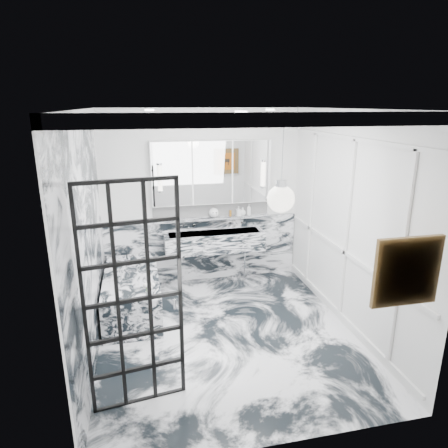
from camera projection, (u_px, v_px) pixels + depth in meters
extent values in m
plane|color=white|center=(227.00, 334.00, 5.16)|extent=(3.60, 3.60, 0.00)
plane|color=white|center=(227.00, 109.00, 4.35)|extent=(3.60, 3.60, 0.00)
plane|color=white|center=(202.00, 198.00, 6.44)|extent=(3.60, 0.00, 3.60)
plane|color=white|center=(278.00, 301.00, 3.07)|extent=(3.60, 0.00, 3.60)
plane|color=white|center=(86.00, 241.00, 4.42)|extent=(0.00, 3.60, 3.60)
plane|color=white|center=(349.00, 223.00, 5.08)|extent=(0.00, 3.60, 3.60)
cube|color=white|center=(203.00, 249.00, 6.66)|extent=(3.18, 0.05, 1.05)
cube|color=white|center=(88.00, 246.00, 4.44)|extent=(0.02, 3.56, 2.68)
cube|color=white|center=(347.00, 230.00, 5.11)|extent=(0.03, 3.40, 2.30)
imported|color=#8C5919|center=(249.00, 210.00, 6.57)|extent=(0.09, 0.09, 0.19)
imported|color=#4C4C51|center=(238.00, 211.00, 6.54)|extent=(0.08, 0.09, 0.16)
imported|color=silver|center=(243.00, 212.00, 6.56)|extent=(0.12, 0.12, 0.13)
sphere|color=white|center=(214.00, 213.00, 6.45)|extent=(0.16, 0.16, 0.16)
cylinder|color=#8C5919|center=(230.00, 213.00, 6.52)|extent=(0.04, 0.04, 0.10)
cylinder|color=silver|center=(149.00, 296.00, 4.86)|extent=(0.08, 0.08, 0.12)
cube|color=#CA5F14|center=(407.00, 272.00, 3.31)|extent=(0.51, 0.05, 0.51)
sphere|color=white|center=(281.00, 199.00, 3.59)|extent=(0.25, 0.25, 0.25)
cube|color=silver|center=(214.00, 241.00, 6.43)|extent=(1.60, 0.45, 0.30)
cube|color=silver|center=(212.00, 218.00, 6.49)|extent=(1.90, 0.14, 0.04)
cube|color=white|center=(211.00, 209.00, 6.51)|extent=(1.90, 0.03, 0.23)
cube|color=white|center=(212.00, 172.00, 6.27)|extent=(1.90, 0.16, 1.00)
cylinder|color=white|center=(160.00, 178.00, 6.03)|extent=(0.07, 0.07, 0.40)
cylinder|color=white|center=(263.00, 174.00, 6.37)|extent=(0.07, 0.07, 0.40)
cube|color=silver|center=(132.00, 293.00, 5.67)|extent=(0.75, 1.65, 0.55)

